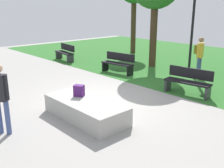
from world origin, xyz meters
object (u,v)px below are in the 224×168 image
at_px(skater_performing_trick, 0,94).
at_px(park_bench_far_left, 188,81).
at_px(concrete_ledge, 86,110).
at_px(park_bench_center_lawn, 65,52).
at_px(park_bench_near_lamppost, 118,63).
at_px(backpack_on_ledge, 79,91).
at_px(pedestrian_with_backpack, 200,53).
at_px(lamp_post, 194,12).

bearing_deg(skater_performing_trick, park_bench_far_left, 77.17).
bearing_deg(concrete_ledge, park_bench_center_lawn, 150.70).
distance_m(concrete_ledge, park_bench_near_lamppost, 5.31).
height_order(skater_performing_trick, park_bench_center_lawn, skater_performing_trick).
relative_size(backpack_on_ledge, park_bench_far_left, 0.19).
xyz_separation_m(backpack_on_ledge, park_bench_far_left, (1.19, 3.79, -0.19)).
height_order(concrete_ledge, pedestrian_with_backpack, pedestrian_with_backpack).
relative_size(park_bench_center_lawn, lamp_post, 0.37).
distance_m(concrete_ledge, skater_performing_trick, 2.22).
relative_size(skater_performing_trick, lamp_post, 0.39).
height_order(skater_performing_trick, pedestrian_with_backpack, skater_performing_trick).
height_order(skater_performing_trick, park_bench_far_left, skater_performing_trick).
height_order(park_bench_near_lamppost, pedestrian_with_backpack, pedestrian_with_backpack).
bearing_deg(pedestrian_with_backpack, park_bench_near_lamppost, -142.68).
distance_m(skater_performing_trick, pedestrian_with_backpack, 8.42).
bearing_deg(backpack_on_ledge, concrete_ledge, 133.63).
relative_size(park_bench_near_lamppost, pedestrian_with_backpack, 0.96).
bearing_deg(park_bench_center_lawn, skater_performing_trick, -42.26).
xyz_separation_m(backpack_on_ledge, skater_performing_trick, (-0.15, -2.11, 0.35)).
height_order(backpack_on_ledge, park_bench_center_lawn, park_bench_center_lawn).
bearing_deg(lamp_post, park_bench_near_lamppost, -119.10).
distance_m(park_bench_center_lawn, pedestrian_with_backpack, 7.38).
bearing_deg(park_bench_far_left, park_bench_center_lawn, 178.67).
bearing_deg(concrete_ledge, backpack_on_ledge, 165.18).
bearing_deg(pedestrian_with_backpack, lamp_post, 135.86).
distance_m(backpack_on_ledge, park_bench_center_lawn, 7.92).
bearing_deg(park_bench_near_lamppost, lamp_post, 60.90).
relative_size(park_bench_near_lamppost, lamp_post, 0.37).
relative_size(skater_performing_trick, pedestrian_with_backpack, 1.02).
distance_m(concrete_ledge, park_bench_far_left, 3.98).
distance_m(park_bench_near_lamppost, lamp_post, 4.27).
bearing_deg(skater_performing_trick, concrete_ledge, 73.33).
distance_m(park_bench_far_left, lamp_post, 4.69).
bearing_deg(park_bench_far_left, lamp_post, 120.88).
bearing_deg(pedestrian_with_backpack, backpack_on_ledge, -91.14).
xyz_separation_m(concrete_ledge, pedestrian_with_backpack, (-0.32, 6.43, 0.77)).
bearing_deg(park_bench_near_lamppost, backpack_on_ledge, -56.96).
xyz_separation_m(skater_performing_trick, park_bench_center_lawn, (-6.70, 6.09, -0.54)).
bearing_deg(pedestrian_with_backpack, park_bench_far_left, -67.12).
bearing_deg(skater_performing_trick, pedestrian_with_backpack, 88.09).
xyz_separation_m(concrete_ledge, lamp_post, (-1.37, 7.45, 2.46)).
distance_m(concrete_ledge, park_bench_center_lawn, 8.37).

